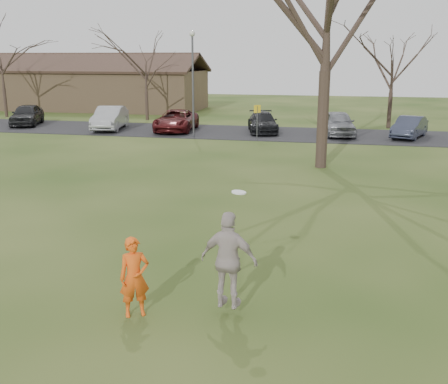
% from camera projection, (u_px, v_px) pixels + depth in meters
% --- Properties ---
extents(ground, '(120.00, 120.00, 0.00)m').
position_uv_depth(ground, '(178.00, 321.00, 9.90)').
color(ground, '#1E380F').
rests_on(ground, ground).
extents(parking_strip, '(62.00, 6.50, 0.04)m').
position_uv_depth(parking_strip, '(295.00, 134.00, 33.53)').
color(parking_strip, black).
rests_on(parking_strip, ground).
extents(player_defender, '(0.68, 0.61, 1.56)m').
position_uv_depth(player_defender, '(134.00, 277.00, 9.96)').
color(player_defender, '#E75313').
rests_on(player_defender, ground).
extents(car_0, '(3.10, 4.71, 1.49)m').
position_uv_depth(car_0, '(27.00, 115.00, 37.64)').
color(car_0, black).
rests_on(car_0, parking_strip).
extents(car_1, '(2.47, 4.88, 1.53)m').
position_uv_depth(car_1, '(110.00, 118.00, 35.36)').
color(car_1, '#9C9EA2').
rests_on(car_1, parking_strip).
extents(car_2, '(2.64, 5.09, 1.37)m').
position_uv_depth(car_2, '(176.00, 120.00, 34.68)').
color(car_2, '#4A1112').
rests_on(car_2, parking_strip).
extents(car_3, '(2.69, 4.65, 1.27)m').
position_uv_depth(car_3, '(263.00, 122.00, 34.10)').
color(car_3, black).
rests_on(car_3, parking_strip).
extents(car_4, '(2.37, 4.59, 1.49)m').
position_uv_depth(car_4, '(338.00, 123.00, 32.77)').
color(car_4, gray).
rests_on(car_4, parking_strip).
extents(car_5, '(2.60, 4.12, 1.28)m').
position_uv_depth(car_5, '(409.00, 127.00, 31.77)').
color(car_5, '#2C3143').
rests_on(car_5, parking_strip).
extents(catching_play, '(1.15, 0.60, 2.24)m').
position_uv_depth(catching_play, '(229.00, 260.00, 9.84)').
color(catching_play, '#AFA19D').
rests_on(catching_play, ground).
extents(building, '(20.60, 8.50, 5.14)m').
position_uv_depth(building, '(94.00, 88.00, 49.53)').
color(building, '#8C6D4C').
rests_on(building, ground).
extents(lamp_post, '(0.34, 0.34, 6.27)m').
position_uv_depth(lamp_post, '(193.00, 71.00, 31.44)').
color(lamp_post, '#47474C').
rests_on(lamp_post, ground).
extents(sign_yellow, '(0.35, 0.35, 2.08)m').
position_uv_depth(sign_yellow, '(257.00, 116.00, 30.76)').
color(sign_yellow, '#47474C').
rests_on(sign_yellow, ground).
extents(big_tree, '(9.00, 9.00, 14.00)m').
position_uv_depth(big_tree, '(328.00, 2.00, 21.92)').
color(big_tree, '#352821').
rests_on(big_tree, ground).
extents(small_tree_row, '(55.00, 5.90, 8.50)m').
position_uv_depth(small_tree_row, '(368.00, 70.00, 36.43)').
color(small_tree_row, '#352821').
rests_on(small_tree_row, ground).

